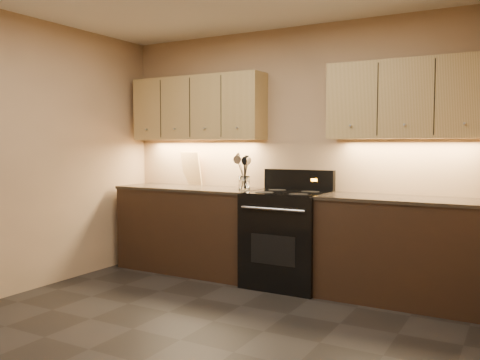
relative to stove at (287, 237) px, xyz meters
The scene contains 15 objects.
floor 1.75m from the stove, 92.72° to the right, with size 4.00×4.00×0.00m, color black.
wall_back 0.88m from the stove, 104.10° to the left, with size 4.00×0.04×2.60m, color tan.
counter_left 1.18m from the stove, behind, with size 1.62×0.62×0.93m.
counter_right 1.10m from the stove, ahead, with size 1.46×0.62×0.93m.
stove is the anchor object (origin of this frame).
upper_cab_left 1.78m from the stove, behind, with size 1.60×0.30×0.70m, color tan.
upper_cab_right 1.73m from the stove, ahead, with size 1.44×0.30×0.70m, color tan.
outlet_plate 1.55m from the stove, 167.24° to the left, with size 0.09×0.01×0.12m, color #B2B5BA.
utensil_crock 0.72m from the stove, behind, with size 0.15×0.15×0.14m.
cutting_board 1.52m from the stove, 168.22° to the left, with size 0.30×0.02×0.39m, color #D4B972.
wooden_spoon 0.82m from the stove, behind, with size 0.06×0.06×0.32m, color #D4B972, non-canonical shape.
black_spoon 0.80m from the stove, behind, with size 0.06×0.06×0.32m, color black, non-canonical shape.
black_turner 0.81m from the stove, behind, with size 0.08×0.08×0.36m, color black, non-canonical shape.
steel_spatula 0.82m from the stove, behind, with size 0.08×0.08×0.39m, color silver, non-canonical shape.
steel_skimmer 0.79m from the stove, behind, with size 0.09×0.09×0.34m, color silver, non-canonical shape.
Camera 1 is at (2.12, -2.87, 1.40)m, focal length 38.00 mm.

